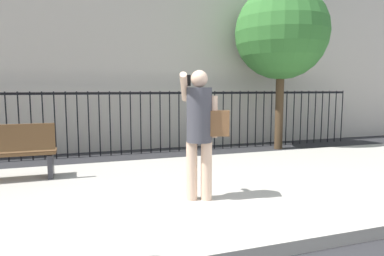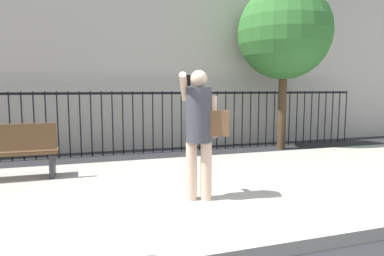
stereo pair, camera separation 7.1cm
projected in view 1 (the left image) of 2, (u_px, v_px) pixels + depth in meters
name	position (u px, v px, depth m)	size (l,w,h in m)	color
sidewalk	(207.00, 189.00, 5.46)	(28.00, 4.40, 0.15)	#B2ADA3
iron_fence	(155.00, 114.00, 8.84)	(12.03, 0.04, 1.60)	black
pedestrian_on_phone	(201.00, 125.00, 4.57)	(0.72, 0.54, 1.76)	beige
street_bench	(3.00, 151.00, 5.56)	(1.60, 0.45, 0.95)	brown
street_tree_near	(281.00, 33.00, 9.14)	(2.49, 2.49, 4.40)	#4C3823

